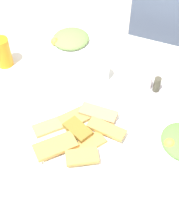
{
  "coord_description": "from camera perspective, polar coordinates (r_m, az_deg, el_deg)",
  "views": [
    {
      "loc": [
        0.26,
        -0.7,
        1.57
      ],
      "look_at": [
        -0.0,
        -0.06,
        0.76
      ],
      "focal_mm": 48.95,
      "sensor_mm": 36.0,
      "label": 1
    }
  ],
  "objects": [
    {
      "name": "ground_plane",
      "position": [
        1.74,
        0.92,
        -15.12
      ],
      "size": [
        6.0,
        6.0,
        0.0
      ],
      "primitive_type": "plane",
      "color": "#BDB6A8"
    },
    {
      "name": "soda_can",
      "position": [
        1.3,
        -15.9,
        10.66
      ],
      "size": [
        0.09,
        0.09,
        0.12
      ],
      "primitive_type": "cylinder",
      "rotation": [
        0.0,
        0.0,
        1.97
      ],
      "color": "orange",
      "rests_on": "dining_table"
    },
    {
      "name": "dining_chair",
      "position": [
        1.78,
        14.6,
        11.74
      ],
      "size": [
        0.45,
        0.45,
        0.92
      ],
      "color": "slate",
      "rests_on": "ground_plane"
    },
    {
      "name": "dining_table",
      "position": [
        1.18,
        1.31,
        -1.38
      ],
      "size": [
        1.09,
        0.94,
        0.73
      ],
      "color": "white",
      "rests_on": "ground_plane"
    },
    {
      "name": "drinking_glass",
      "position": [
        1.2,
        2.09,
        7.83
      ],
      "size": [
        0.07,
        0.07,
        0.09
      ],
      "primitive_type": "cylinder",
      "color": "silver",
      "rests_on": "dining_table"
    },
    {
      "name": "salad_plate_rice",
      "position": [
        1.39,
        -3.56,
        13.33
      ],
      "size": [
        0.23,
        0.23,
        0.05
      ],
      "color": "white",
      "rests_on": "dining_table"
    },
    {
      "name": "pide_platter",
      "position": [
        1.03,
        -2.22,
        -4.07
      ],
      "size": [
        0.31,
        0.31,
        0.04
      ],
      "color": "white",
      "rests_on": "dining_table"
    },
    {
      "name": "condiment_caddy",
      "position": [
        1.18,
        11.6,
        4.57
      ],
      "size": [
        0.1,
        0.1,
        0.07
      ],
      "color": "#B2B2B7",
      "rests_on": "dining_table"
    }
  ]
}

